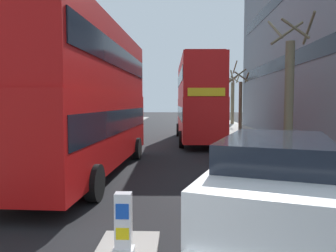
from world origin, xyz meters
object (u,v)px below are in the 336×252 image
at_px(double_decker_bus_away, 88,95).
at_px(taxi_minivan, 275,199).
at_px(keep_left_bollard, 123,228).
at_px(double_decker_bus_oncoming, 198,98).

bearing_deg(double_decker_bus_away, taxi_minivan, -52.11).
xyz_separation_m(keep_left_bollard, taxi_minivan, (2.59, 0.21, 0.46)).
relative_size(double_decker_bus_away, taxi_minivan, 2.11).
relative_size(keep_left_bollard, double_decker_bus_oncoming, 0.10).
height_order(keep_left_bollard, double_decker_bus_oncoming, double_decker_bus_oncoming).
distance_m(keep_left_bollard, double_decker_bus_away, 7.56).
xyz_separation_m(keep_left_bollard, double_decker_bus_away, (-2.47, 6.73, 2.42)).
height_order(double_decker_bus_away, taxi_minivan, double_decker_bus_away).
bearing_deg(double_decker_bus_away, double_decker_bus_oncoming, 66.05).
distance_m(double_decker_bus_away, double_decker_bus_oncoming, 11.60).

